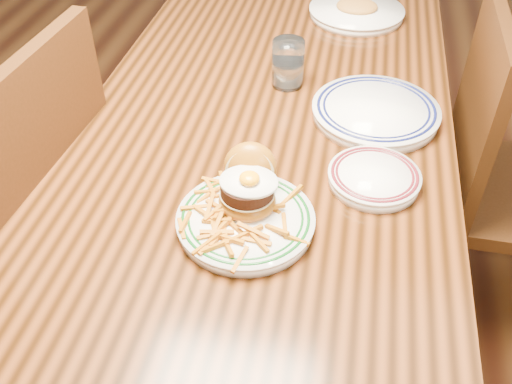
% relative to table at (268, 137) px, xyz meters
% --- Properties ---
extents(floor, '(6.00, 6.00, 0.00)m').
position_rel_table_xyz_m(floor, '(0.00, 0.00, -0.66)').
color(floor, black).
rests_on(floor, ground).
extents(table, '(0.85, 1.60, 0.75)m').
position_rel_table_xyz_m(table, '(0.00, 0.00, 0.00)').
color(table, black).
rests_on(table, floor).
extents(chair_left, '(0.49, 0.49, 0.99)m').
position_rel_table_xyz_m(chair_left, '(-0.55, -0.28, -0.13)').
color(chair_left, '#391D0B').
rests_on(chair_left, floor).
extents(chair_right, '(0.44, 0.44, 0.94)m').
position_rel_table_xyz_m(chair_right, '(0.63, 0.16, -0.16)').
color(chair_right, '#391D0B').
rests_on(chair_right, floor).
extents(main_plate, '(0.25, 0.27, 0.12)m').
position_rel_table_xyz_m(main_plate, '(0.03, -0.39, 0.12)').
color(main_plate, white).
rests_on(main_plate, table).
extents(side_plate, '(0.18, 0.18, 0.03)m').
position_rel_table_xyz_m(side_plate, '(0.25, -0.24, 0.10)').
color(side_plate, white).
rests_on(side_plate, table).
extents(rear_plate, '(0.29, 0.29, 0.03)m').
position_rel_table_xyz_m(rear_plate, '(0.25, 0.00, 0.11)').
color(rear_plate, white).
rests_on(rear_plate, table).
extents(water_glass, '(0.08, 0.08, 0.12)m').
position_rel_table_xyz_m(water_glass, '(0.03, 0.11, 0.14)').
color(water_glass, white).
rests_on(water_glass, table).
extents(far_plate, '(0.28, 0.28, 0.05)m').
position_rel_table_xyz_m(far_plate, '(0.17, 0.54, 0.10)').
color(far_plate, white).
rests_on(far_plate, table).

